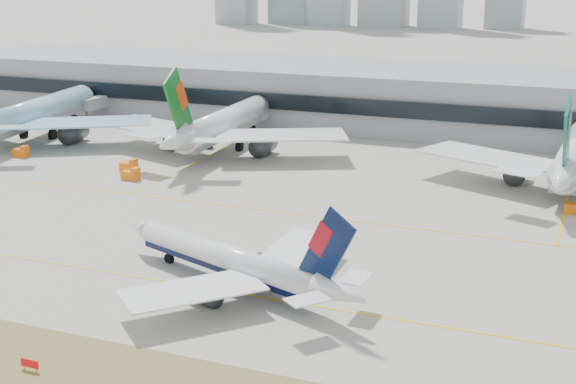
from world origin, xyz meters
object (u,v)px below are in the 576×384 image
at_px(taxiing_airliner, 235,262).
at_px(widebody_korean, 34,114).
at_px(widebody_cathay, 573,158).
at_px(widebody_eva, 222,125).
at_px(terminal, 426,98).

bearing_deg(taxiing_airliner, widebody_korean, -17.48).
xyz_separation_m(taxiing_airliner, widebody_cathay, (38.50, 69.57, 2.16)).
relative_size(widebody_korean, widebody_cathay, 1.07).
relative_size(taxiing_airliner, widebody_eva, 0.68).
bearing_deg(widebody_eva, taxiing_airliner, -155.58).
bearing_deg(widebody_cathay, taxiing_airliner, 152.93).
distance_m(widebody_eva, terminal, 58.87).
distance_m(taxiing_airliner, widebody_korean, 108.93).
bearing_deg(terminal, widebody_eva, -129.18).
distance_m(taxiing_airliner, widebody_cathay, 79.54).
relative_size(taxiing_airliner, widebody_korean, 0.66).
bearing_deg(widebody_cathay, widebody_korean, 93.27).
distance_m(widebody_eva, widebody_cathay, 76.50).
xyz_separation_m(taxiing_airliner, widebody_korean, (-86.19, 66.57, 2.62)).
bearing_deg(taxiing_airliner, terminal, -69.42).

